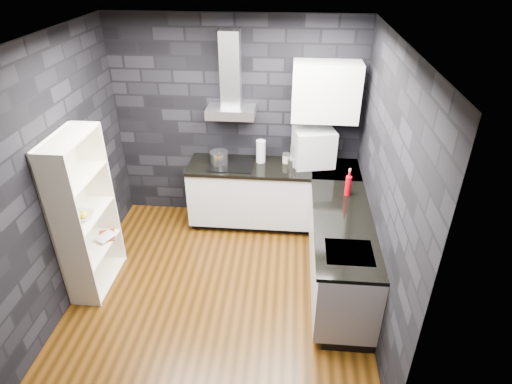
# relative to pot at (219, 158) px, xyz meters

# --- Properties ---
(ground) EXTENTS (3.20, 3.20, 0.00)m
(ground) POSITION_rel_pot_xyz_m (0.20, -1.31, -0.98)
(ground) COLOR #49270A
(ceiling) EXTENTS (3.20, 3.20, 0.00)m
(ceiling) POSITION_rel_pot_xyz_m (0.20, -1.31, 1.72)
(ceiling) COLOR silver
(wall_back) EXTENTS (3.20, 0.05, 2.70)m
(wall_back) POSITION_rel_pot_xyz_m (0.20, 0.32, 0.37)
(wall_back) COLOR black
(wall_back) RESTS_ON ground
(wall_front) EXTENTS (3.20, 0.05, 2.70)m
(wall_front) POSITION_rel_pot_xyz_m (0.20, -2.93, 0.37)
(wall_front) COLOR black
(wall_front) RESTS_ON ground
(wall_left) EXTENTS (0.05, 3.20, 2.70)m
(wall_left) POSITION_rel_pot_xyz_m (-1.42, -1.31, 0.37)
(wall_left) COLOR black
(wall_left) RESTS_ON ground
(wall_right) EXTENTS (0.05, 3.20, 2.70)m
(wall_right) POSITION_rel_pot_xyz_m (1.83, -1.31, 0.37)
(wall_right) COLOR black
(wall_right) RESTS_ON ground
(toekick_back) EXTENTS (2.18, 0.50, 0.10)m
(toekick_back) POSITION_rel_pot_xyz_m (0.70, 0.03, -0.93)
(toekick_back) COLOR black
(toekick_back) RESTS_ON ground
(toekick_right) EXTENTS (0.50, 1.78, 0.10)m
(toekick_right) POSITION_rel_pot_xyz_m (1.54, -1.21, -0.93)
(toekick_right) COLOR black
(toekick_right) RESTS_ON ground
(counter_back_cab) EXTENTS (2.20, 0.60, 0.76)m
(counter_back_cab) POSITION_rel_pot_xyz_m (0.70, -0.01, -0.50)
(counter_back_cab) COLOR silver
(counter_back_cab) RESTS_ON ground
(counter_right_cab) EXTENTS (0.60, 1.80, 0.76)m
(counter_right_cab) POSITION_rel_pot_xyz_m (1.50, -1.21, -0.50)
(counter_right_cab) COLOR silver
(counter_right_cab) RESTS_ON ground
(counter_back_top) EXTENTS (2.20, 0.62, 0.04)m
(counter_back_top) POSITION_rel_pot_xyz_m (0.70, -0.02, -0.10)
(counter_back_top) COLOR black
(counter_back_top) RESTS_ON counter_back_cab
(counter_right_top) EXTENTS (0.62, 1.80, 0.04)m
(counter_right_top) POSITION_rel_pot_xyz_m (1.49, -1.21, -0.10)
(counter_right_top) COLOR black
(counter_right_top) RESTS_ON counter_right_cab
(counter_corner_top) EXTENTS (0.62, 0.62, 0.04)m
(counter_corner_top) POSITION_rel_pot_xyz_m (1.50, -0.01, -0.10)
(counter_corner_top) COLOR black
(counter_corner_top) RESTS_ON counter_right_cab
(hood_body) EXTENTS (0.60, 0.34, 0.12)m
(hood_body) POSITION_rel_pot_xyz_m (0.15, 0.12, 0.58)
(hood_body) COLOR #B3B4B9
(hood_body) RESTS_ON wall_back
(hood_chimney) EXTENTS (0.24, 0.20, 0.90)m
(hood_chimney) POSITION_rel_pot_xyz_m (0.15, 0.19, 1.09)
(hood_chimney) COLOR #B3B4B9
(hood_chimney) RESTS_ON hood_body
(upper_cabinet) EXTENTS (0.80, 0.35, 0.70)m
(upper_cabinet) POSITION_rel_pot_xyz_m (1.30, 0.12, 0.87)
(upper_cabinet) COLOR white
(upper_cabinet) RESTS_ON wall_back
(cooktop) EXTENTS (0.58, 0.50, 0.01)m
(cooktop) POSITION_rel_pot_xyz_m (0.15, -0.01, -0.07)
(cooktop) COLOR black
(cooktop) RESTS_ON counter_back_top
(sink_rim) EXTENTS (0.44, 0.40, 0.01)m
(sink_rim) POSITION_rel_pot_xyz_m (1.50, -1.71, -0.09)
(sink_rim) COLOR #B3B4B9
(sink_rim) RESTS_ON counter_right_top
(pot) EXTENTS (0.25, 0.25, 0.14)m
(pot) POSITION_rel_pot_xyz_m (0.00, 0.00, 0.00)
(pot) COLOR silver
(pot) RESTS_ON cooktop
(glass_vase) EXTENTS (0.16, 0.16, 0.30)m
(glass_vase) POSITION_rel_pot_xyz_m (0.53, 0.10, 0.07)
(glass_vase) COLOR #B5BEC2
(glass_vase) RESTS_ON counter_back_top
(storage_jar) EXTENTS (0.12, 0.12, 0.11)m
(storage_jar) POSITION_rel_pot_xyz_m (0.86, 0.10, -0.02)
(storage_jar) COLOR tan
(storage_jar) RESTS_ON counter_back_top
(utensil_crock) EXTENTS (0.09, 0.09, 0.12)m
(utensil_crock) POSITION_rel_pot_xyz_m (0.93, -0.05, -0.02)
(utensil_crock) COLOR silver
(utensil_crock) RESTS_ON counter_back_top
(appliance_garage) EXTENTS (0.57, 0.49, 0.50)m
(appliance_garage) POSITION_rel_pot_xyz_m (1.20, 0.09, 0.14)
(appliance_garage) COLOR #B8BAC0
(appliance_garage) RESTS_ON counter_back_top
(red_bottle) EXTENTS (0.08, 0.08, 0.23)m
(red_bottle) POSITION_rel_pot_xyz_m (1.58, -0.66, 0.04)
(red_bottle) COLOR #B5010E
(red_bottle) RESTS_ON counter_right_top
(bookshelf) EXTENTS (0.35, 0.80, 1.80)m
(bookshelf) POSITION_rel_pot_xyz_m (-1.22, -1.34, -0.08)
(bookshelf) COLOR #EFE9CD
(bookshelf) RESTS_ON ground
(fruit_bowl) EXTENTS (0.25, 0.25, 0.06)m
(fruit_bowl) POSITION_rel_pot_xyz_m (-1.22, -1.40, -0.04)
(fruit_bowl) COLOR silver
(fruit_bowl) RESTS_ON bookshelf
(book_red) EXTENTS (0.17, 0.09, 0.23)m
(book_red) POSITION_rel_pot_xyz_m (-1.23, -1.14, -0.41)
(book_red) COLOR maroon
(book_red) RESTS_ON bookshelf
(book_second) EXTENTS (0.15, 0.09, 0.22)m
(book_second) POSITION_rel_pot_xyz_m (-1.21, -1.12, -0.39)
(book_second) COLOR #B2B2B2
(book_second) RESTS_ON bookshelf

